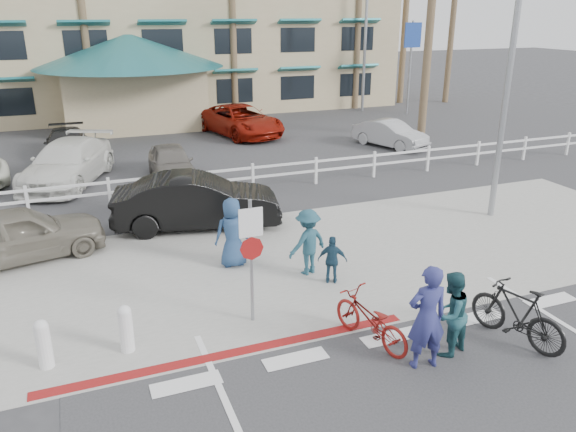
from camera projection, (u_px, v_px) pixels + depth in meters
name	position (u px, v px, depth m)	size (l,w,h in m)	color
ground	(408.00, 354.00, 10.35)	(140.00, 140.00, 0.00)	#333335
bike_path	(480.00, 424.00, 8.60)	(12.00, 16.00, 0.01)	#333335
sidewalk_plaza	(311.00, 259.00, 14.28)	(22.00, 7.00, 0.01)	gray
cross_street	(261.00, 210.00, 17.78)	(40.00, 5.00, 0.01)	#333335
parking_lot	(195.00, 147.00, 26.08)	(50.00, 16.00, 0.01)	#333335
curb_red	(233.00, 353.00, 10.37)	(7.00, 0.25, 0.02)	maroon
rail_fence	(256.00, 177.00, 19.53)	(29.40, 0.16, 1.00)	silver
building	(177.00, 15.00, 36.19)	(28.00, 16.00, 11.30)	tan
sign_post	(251.00, 255.00, 10.99)	(0.50, 0.10, 2.90)	gray
bollard_0	(126.00, 328.00, 10.29)	(0.26, 0.26, 0.95)	silver
bollard_1	(44.00, 344.00, 9.82)	(0.26, 0.26, 0.95)	silver
streetlight_0	(510.00, 65.00, 15.82)	(0.60, 2.00, 9.00)	gray
streetlight_1	(366.00, 32.00, 33.79)	(0.60, 2.00, 9.50)	gray
info_sign	(410.00, 67.00, 33.39)	(1.20, 0.16, 5.60)	navy
palm_5	(232.00, 0.00, 31.33)	(4.00, 4.00, 13.00)	#143418
palm_9	(455.00, 1.00, 36.44)	(4.00, 4.00, 13.00)	#143418
bike_red	(370.00, 320.00, 10.55)	(0.65, 1.87, 0.98)	maroon
rider_red	(427.00, 317.00, 9.68)	(0.72, 0.47, 1.96)	navy
bike_black	(517.00, 314.00, 10.56)	(0.56, 1.97, 1.18)	black
rider_black	(450.00, 314.00, 10.12)	(0.79, 0.62, 1.63)	#1C464E
pedestrian_a	(308.00, 242.00, 13.27)	(1.04, 0.60, 1.62)	#1F4656
pedestrian_child	(332.00, 260.00, 12.87)	(0.68, 0.28, 1.16)	navy
pedestrian_b	(232.00, 233.00, 13.66)	(0.85, 0.55, 1.74)	navy
car_white_sedan	(197.00, 202.00, 16.16)	(1.66, 4.75, 1.56)	black
car_red_compact	(19.00, 234.00, 14.03)	(1.65, 4.10, 1.40)	#6E675A
lot_car_1	(67.00, 163.00, 20.34)	(2.13, 5.23, 1.52)	silver
lot_car_2	(171.00, 162.00, 20.90)	(1.50, 3.73, 1.27)	#645F58
lot_car_3	(390.00, 134.00, 25.85)	(1.28, 3.67, 1.21)	#9A9B9E
lot_car_4	(67.00, 145.00, 23.65)	(1.74, 4.29, 1.24)	black
lot_car_5	(241.00, 120.00, 28.20)	(2.50, 5.42, 1.51)	maroon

